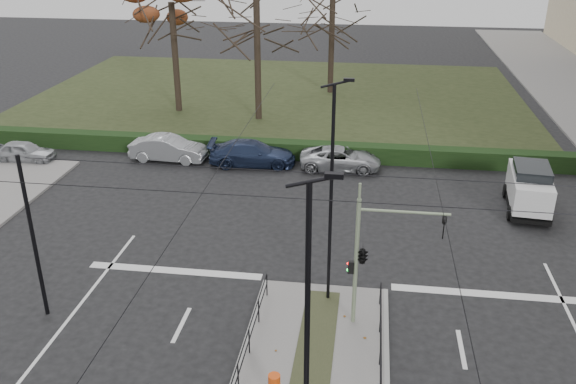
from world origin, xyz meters
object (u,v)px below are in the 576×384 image
(streetlamp_median_far, at_px, (332,195))
(bare_tree_center, at_px, (333,6))
(white_van, at_px, (529,187))
(parked_car_second, at_px, (168,148))
(traffic_light, at_px, (365,253))
(bare_tree_near, at_px, (257,8))
(streetlamp_median_near, at_px, (308,351))
(rust_tree, at_px, (171,2))
(parked_car_third, at_px, (252,153))
(parked_car_first, at_px, (24,151))
(litter_bin, at_px, (274,383))
(parked_car_fourth, at_px, (340,159))

(streetlamp_median_far, xyz_separation_m, bare_tree_center, (-2.15, 29.53, 2.54))
(white_van, bearing_deg, parked_car_second, 168.04)
(traffic_light, xyz_separation_m, streetlamp_median_far, (-1.22, 1.30, 1.44))
(parked_car_second, bearing_deg, bare_tree_near, -20.90)
(streetlamp_median_near, relative_size, streetlamp_median_far, 1.03)
(white_van, bearing_deg, rust_tree, 147.37)
(white_van, bearing_deg, bare_tree_near, 140.70)
(parked_car_second, bearing_deg, parked_car_third, -88.20)
(parked_car_first, bearing_deg, bare_tree_near, -52.07)
(parked_car_third, height_order, bare_tree_near, bare_tree_near)
(litter_bin, bearing_deg, bare_tree_near, 101.36)
(streetlamp_median_far, bearing_deg, traffic_light, -46.87)
(parked_car_third, relative_size, white_van, 1.13)
(streetlamp_median_far, relative_size, rust_tree, 0.81)
(traffic_light, distance_m, streetlamp_median_far, 2.29)
(litter_bin, height_order, bare_tree_near, bare_tree_near)
(litter_bin, distance_m, bare_tree_center, 35.47)
(traffic_light, distance_m, parked_car_second, 18.53)
(streetlamp_median_near, xyz_separation_m, rust_tree, (-12.78, 31.17, 3.30))
(parked_car_fourth, xyz_separation_m, rust_tree, (-12.33, 9.73, 7.05))
(traffic_light, height_order, parked_car_third, traffic_light)
(litter_bin, bearing_deg, parked_car_second, 116.31)
(white_van, bearing_deg, litter_bin, -124.55)
(parked_car_first, distance_m, rust_tree, 14.34)
(litter_bin, xyz_separation_m, parked_car_first, (-17.35, 17.17, -0.17))
(litter_bin, bearing_deg, traffic_light, 60.31)
(white_van, bearing_deg, streetlamp_median_far, -134.31)
(parked_car_second, height_order, rust_tree, rust_tree)
(streetlamp_median_near, bearing_deg, parked_car_first, 132.72)
(bare_tree_near, bearing_deg, parked_car_second, -113.49)
(parked_car_fourth, distance_m, bare_tree_center, 17.66)
(streetlamp_median_far, height_order, bare_tree_center, bare_tree_center)
(streetlamp_median_near, relative_size, white_van, 1.93)
(white_van, bearing_deg, streetlamp_median_near, -116.63)
(streetlamp_median_near, bearing_deg, streetlamp_median_far, 90.66)
(traffic_light, relative_size, bare_tree_near, 0.43)
(streetlamp_median_far, relative_size, parked_car_fourth, 1.80)
(streetlamp_median_far, distance_m, parked_car_fourth, 13.58)
(traffic_light, height_order, parked_car_second, traffic_light)
(streetlamp_median_near, xyz_separation_m, bare_tree_near, (-6.66, 30.00, 3.15))
(parked_car_first, distance_m, white_van, 27.45)
(streetlamp_median_far, distance_m, bare_tree_center, 29.72)
(parked_car_first, bearing_deg, traffic_light, -125.25)
(rust_tree, distance_m, bare_tree_center, 12.53)
(parked_car_second, relative_size, rust_tree, 0.44)
(white_van, height_order, bare_tree_near, bare_tree_near)
(parked_car_fourth, bearing_deg, parked_car_first, 92.52)
(streetlamp_median_far, distance_m, parked_car_second, 17.01)
(litter_bin, xyz_separation_m, streetlamp_median_near, (1.23, -2.95, 3.59))
(parked_car_second, bearing_deg, bare_tree_center, -23.72)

